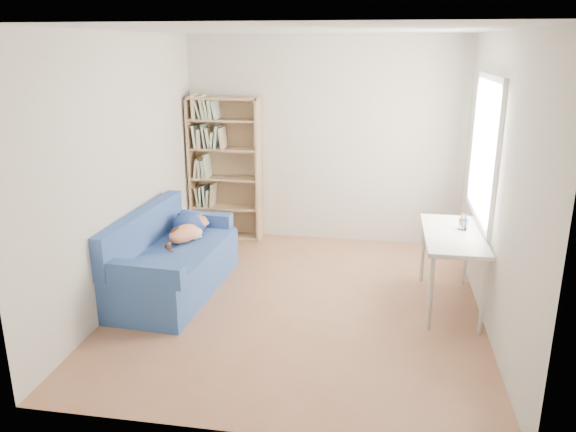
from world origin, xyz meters
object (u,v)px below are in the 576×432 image
object	(u,v)px
desk	(453,240)
pen_cup	(463,223)
sofa	(171,260)
bookshelf	(225,175)

from	to	relation	value
desk	pen_cup	xyz separation A→B (m)	(0.10, 0.12, 0.14)
sofa	pen_cup	world-z (taller)	pen_cup
pen_cup	bookshelf	bearing A→B (deg)	151.86
bookshelf	pen_cup	distance (m)	3.18
desk	pen_cup	distance (m)	0.21
sofa	bookshelf	distance (m)	1.83
bookshelf	pen_cup	bearing A→B (deg)	-28.14
bookshelf	desk	size ratio (longest dim) A/B	1.53
sofa	pen_cup	bearing A→B (deg)	8.18
desk	pen_cup	world-z (taller)	pen_cup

